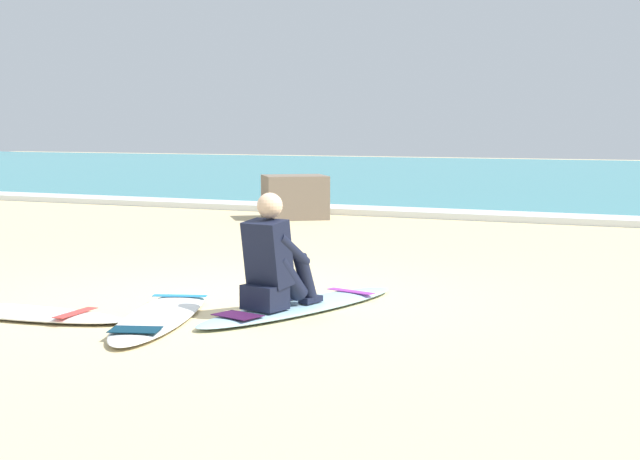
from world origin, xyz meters
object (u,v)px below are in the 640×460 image
surfboard_main (301,306)px  surfer_seated (274,264)px  shoreline_rock (295,197)px  surfboard_spare_near (18,312)px  surfboard_spare_far (161,315)px

surfboard_main → surfer_seated: 0.52m
surfer_seated → shoreline_rock: size_ratio=0.91×
surfer_seated → surfboard_spare_near: size_ratio=0.46×
surfboard_main → surfboard_spare_near: 2.34m
surfer_seated → shoreline_rock: bearing=116.0°
surfboard_main → surfboard_spare_near: bearing=-147.6°
shoreline_rock → surfboard_main: bearing=-62.5°
surfboard_spare_far → shoreline_rock: (-2.94, 8.12, 0.33)m
surfer_seated → surfboard_spare_far: (-0.77, -0.51, -0.40)m
surfer_seated → surfboard_main: bearing=74.6°
surfboard_spare_far → surfer_seated: bearing=33.3°
surfer_seated → surfboard_spare_far: size_ratio=0.40×
surfboard_main → surfboard_spare_near: same height
surfboard_spare_near → surfboard_spare_far: same height
surfboard_main → surfer_seated: size_ratio=2.61×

